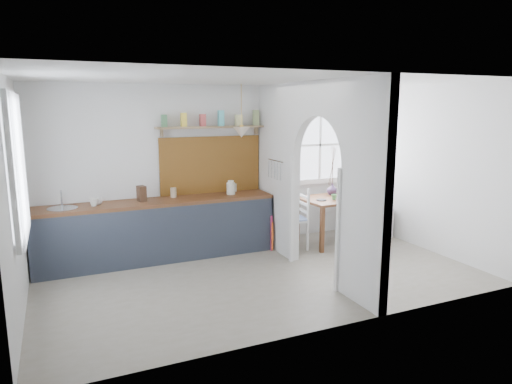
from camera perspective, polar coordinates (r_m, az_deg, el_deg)
name	(u,v)px	position (r m, az deg, el deg)	size (l,w,h in m)	color
floor	(264,276)	(6.28, 0.99, -10.52)	(5.80, 3.20, 0.01)	gray
ceiling	(265,79)	(5.86, 1.07, 13.90)	(5.80, 3.20, 0.01)	silver
walls	(264,182)	(5.93, 1.03, 1.27)	(5.81, 3.21, 2.60)	silver
partition	(309,167)	(6.28, 6.62, 3.12)	(0.12, 3.20, 2.60)	silver
kitchen_window	(14,167)	(5.36, -28.05, 2.77)	(0.10, 1.16, 1.50)	white
nook_window	(320,145)	(8.11, 8.00, 5.85)	(1.76, 0.10, 1.30)	white
counter	(159,229)	(7.01, -12.09, -4.56)	(3.50, 0.60, 0.90)	brown
sink	(62,209)	(6.75, -23.04, -1.98)	(0.40, 0.40, 0.02)	#B3B7BE
backsplash	(211,165)	(7.30, -5.65, 3.40)	(1.65, 0.03, 0.90)	brown
shelf	(212,124)	(7.17, -5.53, 8.46)	(1.75, 0.20, 0.21)	#987C50
pendant_lamp	(241,132)	(6.98, -1.83, 7.48)	(0.26, 0.26, 0.16)	beige
utensil_rail	(276,161)	(6.98, 2.48, 3.93)	(0.02, 0.02, 0.50)	#B3B7BE
dining_table	(337,220)	(7.81, 10.07, -3.44)	(1.23, 0.82, 0.77)	brown
chair_left	(290,218)	(7.35, 4.33, -3.27)	(0.46, 0.46, 1.00)	silver
chair_right	(377,207)	(8.38, 14.88, -1.86)	(0.46, 0.46, 1.00)	silver
kettle	(231,187)	(7.20, -3.17, 0.58)	(0.18, 0.15, 0.22)	beige
mug_a	(94,202)	(6.73, -19.62, -1.21)	(0.12, 0.12, 0.11)	silver
mug_b	(98,201)	(6.82, -19.15, -1.11)	(0.12, 0.12, 0.09)	white
knife_block	(142,194)	(6.86, -14.11, -0.19)	(0.10, 0.15, 0.23)	#463121
jar	(174,192)	(7.07, -10.27, -0.06)	(0.09, 0.09, 0.15)	tan
towel_magenta	(271,234)	(7.26, 1.95, -5.27)	(0.02, 0.03, 0.59)	#B22B58
towel_orange	(272,236)	(7.24, 2.05, -5.52)	(0.02, 0.03, 0.44)	#EE5A1B
bowl	(354,196)	(7.73, 12.17, -0.47)	(0.28, 0.28, 0.07)	beige
table_cup	(334,197)	(7.52, 9.74, -0.63)	(0.09, 0.09, 0.09)	#57A45A
plate	(321,200)	(7.44, 8.17, -0.99)	(0.16, 0.16, 0.01)	black
vase	(332,189)	(7.93, 9.52, 0.37)	(0.19, 0.19, 0.20)	#402B4B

